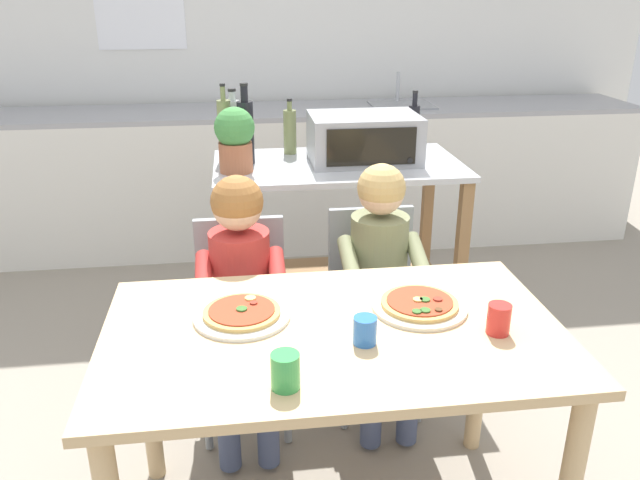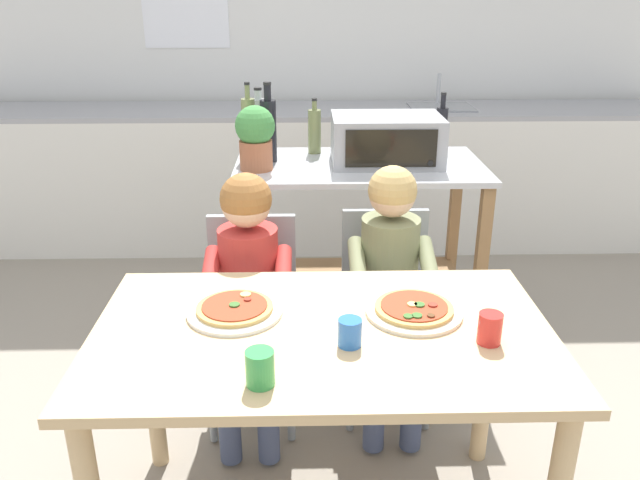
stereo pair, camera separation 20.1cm
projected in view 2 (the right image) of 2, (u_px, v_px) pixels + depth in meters
The scene contains 21 objects.
ground_plane at pixel (316, 343), 3.14m from camera, with size 11.48×11.48×0.00m, color gray.
back_wall_tiled at pixel (310, 31), 4.28m from camera, with size 5.29×0.13×2.70m.
kitchen_counter at pixel (312, 176), 4.24m from camera, with size 4.76×0.60×1.11m.
kitchen_island_cart at pixel (358, 226), 2.93m from camera, with size 1.10×0.61×0.91m.
toaster_oven at pixel (386, 140), 2.80m from camera, with size 0.48×0.34×0.21m.
bottle_dark_olive_oil at pixel (249, 128), 2.85m from camera, with size 0.06×0.06×0.34m.
bottle_brown_beer at pixel (259, 125), 2.95m from camera, with size 0.07×0.07×0.30m.
bottle_tall_green_wine at pixel (268, 129), 2.81m from camera, with size 0.07×0.07×0.35m.
bottle_clear_vinegar at pixel (441, 127), 3.01m from camera, with size 0.05×0.05×0.27m.
bottle_squat_spirits at pixel (314, 131), 2.96m from camera, with size 0.06×0.06×0.26m.
potted_herb_plant at pixel (255, 136), 2.68m from camera, with size 0.17×0.17×0.27m.
dining_table at pixel (322, 362), 1.83m from camera, with size 1.30×0.77×0.74m.
dining_chair_left at pixel (252, 306), 2.48m from camera, with size 0.36×0.36×0.81m.
dining_chair_right at pixel (385, 298), 2.54m from camera, with size 0.36×0.36×0.81m.
child_in_red_shirt at pixel (248, 279), 2.30m from camera, with size 0.32×0.42×1.01m.
child_in_olive_shirt at pixel (391, 272), 2.36m from camera, with size 0.32×0.42×1.02m.
pizza_plate_white at pixel (235, 310), 1.87m from camera, with size 0.28×0.28×0.03m.
pizza_plate_cream at pixel (414, 310), 1.87m from camera, with size 0.29×0.29×0.03m.
drinking_cup_blue at pixel (350, 332), 1.70m from camera, with size 0.06×0.06×0.08m, color blue.
drinking_cup_green at pixel (260, 368), 1.53m from camera, with size 0.07×0.07×0.09m, color green.
drinking_cup_red at pixel (490, 328), 1.71m from camera, with size 0.07×0.07×0.09m, color red.
Camera 2 is at (-0.05, -1.57, 1.65)m, focal length 35.66 mm.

